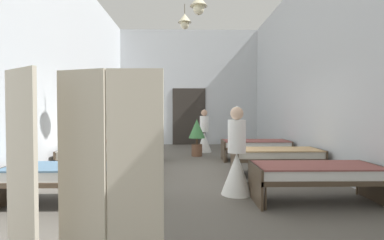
{
  "coord_description": "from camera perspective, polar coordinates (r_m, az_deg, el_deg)",
  "views": [
    {
      "loc": [
        -0.12,
        -6.21,
        1.38
      ],
      "look_at": [
        0.0,
        -0.37,
        1.22
      ],
      "focal_mm": 26.64,
      "sensor_mm": 36.0,
      "label": 1
    }
  ],
  "objects": [
    {
      "name": "bed_left_row_0",
      "position": [
        4.74,
        -23.13,
        -9.99
      ],
      "size": [
        1.9,
        0.84,
        0.57
      ],
      "color": "#473828",
      "rests_on": "ground"
    },
    {
      "name": "bed_right_row_1",
      "position": [
        6.59,
        16.51,
        -6.71
      ],
      "size": [
        1.9,
        0.84,
        0.57
      ],
      "color": "#473828",
      "rests_on": "ground"
    },
    {
      "name": "bed_right_row_2",
      "position": [
        8.4,
        12.56,
        -4.9
      ],
      "size": [
        1.9,
        0.84,
        0.57
      ],
      "color": "#473828",
      "rests_on": "ground"
    },
    {
      "name": "ground_plane",
      "position": [
        6.37,
        -0.07,
        -11.39
      ],
      "size": [
        6.43,
        12.55,
        0.1
      ],
      "primitive_type": "cube",
      "color": "#59544C"
    },
    {
      "name": "bed_right_row_0",
      "position": [
        4.84,
        23.47,
        -9.77
      ],
      "size": [
        1.9,
        0.84,
        0.57
      ],
      "color": "#473828",
      "rests_on": "ground"
    },
    {
      "name": "potted_plant",
      "position": [
        8.95,
        0.98,
        -2.64
      ],
      "size": [
        0.52,
        0.52,
        1.16
      ],
      "color": "brown",
      "rests_on": "ground"
    },
    {
      "name": "nurse_near_aisle",
      "position": [
        9.88,
        2.46,
        -3.38
      ],
      "size": [
        0.52,
        0.52,
        1.49
      ],
      "rotation": [
        0.0,
        0.0,
        5.43
      ],
      "color": "white",
      "rests_on": "ground"
    },
    {
      "name": "bed_left_row_1",
      "position": [
        6.52,
        -16.83,
        -6.8
      ],
      "size": [
        1.9,
        0.84,
        0.57
      ],
      "color": "#473828",
      "rests_on": "ground"
    },
    {
      "name": "nurse_mid_aisle",
      "position": [
        4.88,
        8.93,
        -8.47
      ],
      "size": [
        0.52,
        0.52,
        1.49
      ],
      "rotation": [
        0.0,
        0.0,
        4.17
      ],
      "color": "white",
      "rests_on": "ground"
    },
    {
      "name": "room_shell",
      "position": [
        7.56,
        -0.26,
        9.77
      ],
      "size": [
        6.23,
        12.15,
        4.9
      ],
      "color": "silver",
      "rests_on": "ground"
    },
    {
      "name": "privacy_screen",
      "position": [
        2.34,
        -21.53,
        -11.58
      ],
      "size": [
        1.23,
        0.28,
        1.7
      ],
      "rotation": [
        0.0,
        0.0,
        -0.32
      ],
      "color": "#BCB29E",
      "rests_on": "ground"
    },
    {
      "name": "bed_left_row_2",
      "position": [
        8.35,
        -13.3,
        -4.95
      ],
      "size": [
        1.9,
        0.84,
        0.57
      ],
      "color": "#473828",
      "rests_on": "ground"
    }
  ]
}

